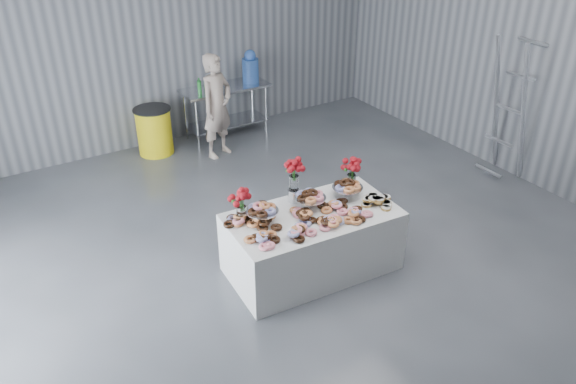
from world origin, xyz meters
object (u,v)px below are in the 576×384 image
object	(u,v)px
display_table	(312,242)
prep_table	(226,102)
person	(217,106)
trash_barrel	(154,131)
water_jug	(250,67)
stepladder	(509,109)

from	to	relation	value
display_table	prep_table	world-z (taller)	prep_table
person	trash_barrel	distance (m)	1.15
display_table	person	distance (m)	3.41
water_jug	display_table	bearing A→B (deg)	-109.12
prep_table	stepladder	distance (m)	4.54
prep_table	water_jug	size ratio (longest dim) A/B	2.71
prep_table	trash_barrel	world-z (taller)	prep_table
stepladder	trash_barrel	bearing A→B (deg)	139.83
water_jug	trash_barrel	size ratio (longest dim) A/B	0.72
water_jug	stepladder	bearing A→B (deg)	-56.19
prep_table	stepladder	bearing A→B (deg)	-50.91
water_jug	trash_barrel	world-z (taller)	water_jug
person	stepladder	world-z (taller)	stepladder
water_jug	stepladder	size ratio (longest dim) A/B	0.26
display_table	prep_table	distance (m)	4.06
water_jug	trash_barrel	bearing A→B (deg)	180.00
person	display_table	bearing A→B (deg)	-120.33
person	stepladder	distance (m)	4.39
prep_table	trash_barrel	distance (m)	1.32
display_table	person	world-z (taller)	person
water_jug	person	distance (m)	1.16
person	water_jug	bearing A→B (deg)	9.75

